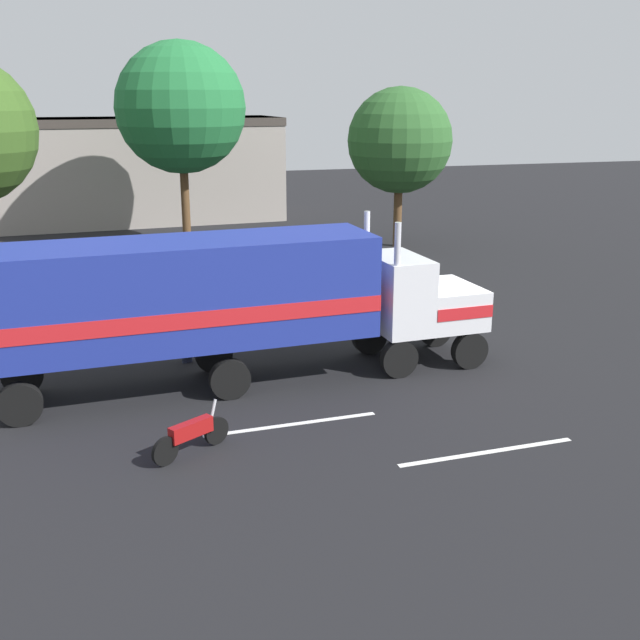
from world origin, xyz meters
TOP-DOWN VIEW (x-y plane):
  - ground_plane at (0.00, 0.00)m, footprint 120.00×120.00m
  - lane_stripe_near at (-5.43, -3.50)m, footprint 4.40×0.30m
  - lane_stripe_mid at (-1.52, -6.23)m, footprint 4.40×0.28m
  - semi_truck at (-6.52, -0.27)m, footprint 14.28×3.53m
  - person_bystander at (-7.35, 1.87)m, footprint 0.37×0.48m
  - motorcycle at (-7.98, -4.40)m, footprint 1.86×1.17m
  - tree_left at (-5.09, 20.23)m, footprint 6.63×6.63m
  - tree_center at (5.76, 17.29)m, footprint 5.44×5.44m
  - building_backdrop at (-7.81, 29.68)m, footprint 19.94×7.02m

SIDE VIEW (x-z plane):
  - ground_plane at x=0.00m, z-range 0.00..0.00m
  - lane_stripe_near at x=-5.43m, z-range 0.00..0.01m
  - lane_stripe_mid at x=-1.52m, z-range 0.00..0.01m
  - motorcycle at x=-7.98m, z-range -0.08..1.04m
  - person_bystander at x=-7.35m, z-range 0.08..1.71m
  - semi_truck at x=-6.52m, z-range 0.27..4.77m
  - building_backdrop at x=-7.81m, z-range 0.22..6.68m
  - tree_center at x=5.76m, z-range 1.40..9.67m
  - tree_left at x=-5.09m, z-range 1.92..12.43m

